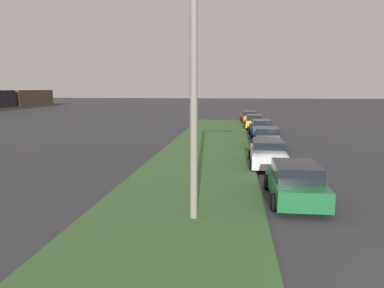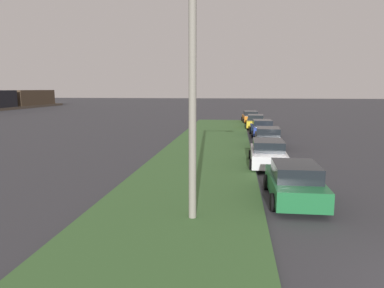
{
  "view_description": "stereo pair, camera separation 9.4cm",
  "coord_description": "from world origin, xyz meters",
  "views": [
    {
      "loc": [
        -6.86,
        4.93,
        4.22
      ],
      "look_at": [
        11.11,
        7.13,
        1.37
      ],
      "focal_mm": 32.97,
      "sensor_mm": 36.0,
      "label": 1
    },
    {
      "loc": [
        -6.84,
        4.84,
        4.22
      ],
      "look_at": [
        11.11,
        7.13,
        1.37
      ],
      "focal_mm": 32.97,
      "sensor_mm": 36.0,
      "label": 2
    }
  ],
  "objects": [
    {
      "name": "streetlight",
      "position": [
        3.99,
        5.85,
        4.39
      ],
      "size": [
        0.82,
        2.85,
        7.5
      ],
      "color": "gray",
      "rests_on": "ground"
    },
    {
      "name": "parked_car_green",
      "position": [
        6.48,
        2.63,
        0.72
      ],
      "size": [
        4.32,
        2.05,
        1.47
      ],
      "rotation": [
        0.0,
        0.0,
        0.01
      ],
      "color": "#1E6B38",
      "rests_on": "ground"
    },
    {
      "name": "parked_car_yellow",
      "position": [
        31.44,
        2.86,
        0.72
      ],
      "size": [
        4.38,
        2.17,
        1.47
      ],
      "rotation": [
        0.0,
        0.0,
        -0.05
      ],
      "color": "gold",
      "rests_on": "ground"
    },
    {
      "name": "grass_median",
      "position": [
        10.0,
        6.85,
        0.06
      ],
      "size": [
        60.0,
        6.0,
        0.12
      ],
      "primitive_type": "cube",
      "color": "#3D6633",
      "rests_on": "ground"
    },
    {
      "name": "parked_car_white",
      "position": [
        12.47,
        3.12,
        0.72
      ],
      "size": [
        4.34,
        2.09,
        1.47
      ],
      "rotation": [
        0.0,
        0.0,
        -0.02
      ],
      "color": "silver",
      "rests_on": "ground"
    },
    {
      "name": "parked_car_orange",
      "position": [
        37.64,
        3.18,
        0.72
      ],
      "size": [
        4.4,
        2.21,
        1.47
      ],
      "rotation": [
        0.0,
        0.0,
        0.06
      ],
      "color": "orange",
      "rests_on": "ground"
    },
    {
      "name": "parked_car_black",
      "position": [
        18.85,
        2.6,
        0.72
      ],
      "size": [
        4.36,
        2.13,
        1.47
      ],
      "rotation": [
        0.0,
        0.0,
        -0.03
      ],
      "color": "black",
      "rests_on": "ground"
    },
    {
      "name": "parked_car_blue",
      "position": [
        25.19,
        2.59,
        0.72
      ],
      "size": [
        4.36,
        2.13,
        1.47
      ],
      "rotation": [
        0.0,
        0.0,
        0.03
      ],
      "color": "#23389E",
      "rests_on": "ground"
    }
  ]
}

